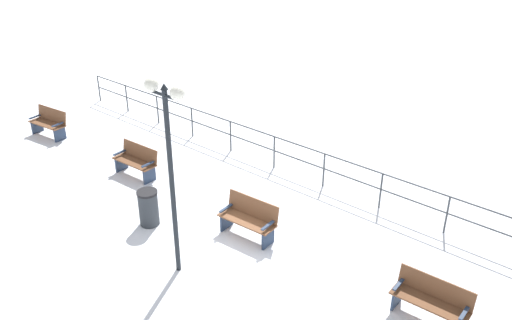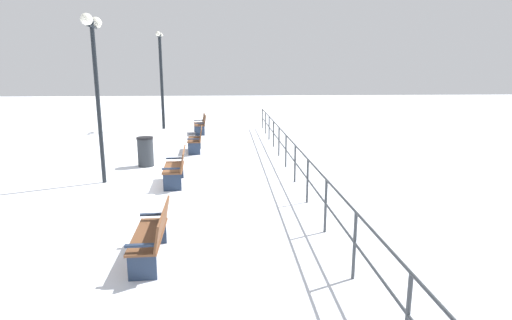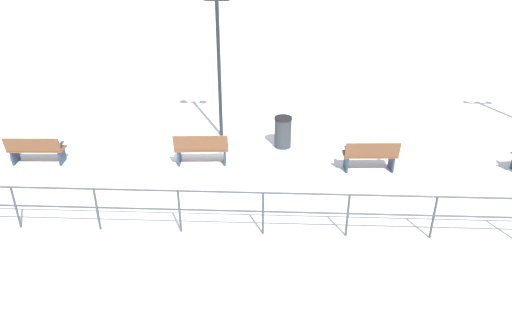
{
  "view_description": "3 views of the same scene",
  "coord_description": "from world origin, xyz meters",
  "px_view_note": "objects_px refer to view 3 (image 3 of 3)",
  "views": [
    {
      "loc": [
        8.07,
        7.15,
        7.5
      ],
      "look_at": [
        -1.62,
        -1.14,
        1.07
      ],
      "focal_mm": 37.52,
      "sensor_mm": 36.0,
      "label": 1
    },
    {
      "loc": [
        -1.43,
        10.73,
        2.98
      ],
      "look_at": [
        -2.17,
        -0.27,
        0.57
      ],
      "focal_mm": 28.75,
      "sensor_mm": 36.0,
      "label": 2
    },
    {
      "loc": [
        -11.79,
        -2.01,
        6.13
      ],
      "look_at": [
        -1.83,
        -1.57,
        1.08
      ],
      "focal_mm": 33.81,
      "sensor_mm": 36.0,
      "label": 3
    }
  ],
  "objects_px": {
    "trash_bin": "(283,132)",
    "bench_second": "(370,155)",
    "bench_third": "(202,148)",
    "lamppost_middle": "(218,32)",
    "bench_fourth": "(36,149)"
  },
  "relations": [
    {
      "from": "bench_second",
      "to": "lamppost_middle",
      "type": "distance_m",
      "value": 5.48
    },
    {
      "from": "lamppost_middle",
      "to": "trash_bin",
      "type": "distance_m",
      "value": 3.42
    },
    {
      "from": "lamppost_middle",
      "to": "trash_bin",
      "type": "height_order",
      "value": "lamppost_middle"
    },
    {
      "from": "bench_second",
      "to": "trash_bin",
      "type": "distance_m",
      "value": 2.72
    },
    {
      "from": "bench_fourth",
      "to": "trash_bin",
      "type": "relative_size",
      "value": 1.62
    },
    {
      "from": "trash_bin",
      "to": "bench_second",
      "type": "bearing_deg",
      "value": -121.88
    },
    {
      "from": "bench_fourth",
      "to": "lamppost_middle",
      "type": "height_order",
      "value": "lamppost_middle"
    },
    {
      "from": "bench_third",
      "to": "bench_fourth",
      "type": "bearing_deg",
      "value": 88.49
    },
    {
      "from": "bench_third",
      "to": "lamppost_middle",
      "type": "bearing_deg",
      "value": -12.51
    },
    {
      "from": "bench_third",
      "to": "lamppost_middle",
      "type": "xyz_separation_m",
      "value": [
        2.01,
        -0.31,
        2.72
      ]
    },
    {
      "from": "bench_third",
      "to": "lamppost_middle",
      "type": "distance_m",
      "value": 3.39
    },
    {
      "from": "bench_fourth",
      "to": "trash_bin",
      "type": "height_order",
      "value": "trash_bin"
    },
    {
      "from": "bench_fourth",
      "to": "lamppost_middle",
      "type": "bearing_deg",
      "value": -67.96
    },
    {
      "from": "bench_second",
      "to": "bench_third",
      "type": "bearing_deg",
      "value": 84.68
    },
    {
      "from": "trash_bin",
      "to": "bench_third",
      "type": "bearing_deg",
      "value": 119.31
    }
  ]
}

